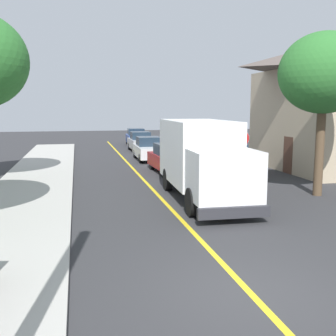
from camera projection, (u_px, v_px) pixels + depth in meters
name	position (u px, v px, depth m)	size (l,w,h in m)	color
ground_plane	(251.00, 294.00, 8.09)	(120.00, 120.00, 0.00)	#303033
sidewalk_curb	(1.00, 245.00, 10.75)	(3.60, 60.00, 0.15)	#ADAAA3
centre_line_yellow	(156.00, 193.00, 17.73)	(0.16, 56.00, 0.01)	gold
box_truck	(202.00, 156.00, 16.27)	(2.67, 7.27, 3.20)	white
parked_car_near	(170.00, 159.00, 23.20)	(1.99, 4.47, 1.67)	maroon
parked_car_mid	(149.00, 149.00, 28.70)	(1.85, 4.42, 1.67)	silver
parked_car_far	(140.00, 142.00, 34.77)	(1.83, 4.41, 1.67)	#B7B7BC
parked_car_furthest	(136.00, 137.00, 40.31)	(2.01, 4.48, 1.67)	#2D4793
parked_van_across	(228.00, 159.00, 23.18)	(1.99, 4.47, 1.67)	silver
stop_sign	(242.00, 146.00, 19.54)	(0.80, 0.10, 2.65)	gray
street_tree_far_side	(324.00, 74.00, 16.45)	(3.70, 3.70, 6.80)	brown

